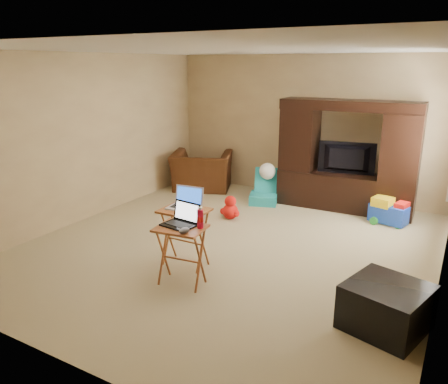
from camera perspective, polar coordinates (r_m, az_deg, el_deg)
The scene contains 19 objects.
floor at distance 5.88m, azimuth 0.97°, elevation -7.01°, with size 5.50×5.50×0.00m, color tan.
ceiling at distance 5.39m, azimuth 1.10°, elevation 18.14°, with size 5.50×5.50×0.00m, color silver.
wall_back at distance 8.00m, azimuth 10.56°, elevation 8.34°, with size 5.00×5.00×0.00m, color tan.
wall_front at distance 3.43m, azimuth -21.49°, elevation -3.31°, with size 5.00×5.00×0.00m, color tan.
wall_left at distance 7.02m, azimuth -17.34°, elevation 6.78°, with size 5.50×5.50×0.00m, color tan.
entertainment_center at distance 7.38m, azimuth 15.77°, elevation 4.54°, with size 2.19×0.55×1.79m, color black.
television at distance 7.34m, azimuth 15.66°, elevation 4.20°, with size 0.91×0.12×0.52m, color black.
recliner at distance 8.40m, azimuth -2.92°, elevation 2.78°, with size 1.10×0.96×0.72m, color #44230E.
child_rocker at distance 7.54m, azimuth 5.22°, elevation 0.73°, with size 0.46×0.52×0.61m, color teal, non-canonical shape.
plush_toy at distance 6.79m, azimuth 0.83°, elevation -2.01°, with size 0.34×0.28×0.38m, color red, non-canonical shape.
push_toy at distance 7.04m, azimuth 20.72°, elevation -2.30°, with size 0.55×0.39×0.41m, color #173CB9, non-canonical shape.
ottoman at distance 4.36m, azimuth 20.41°, elevation -13.87°, with size 0.67×0.67×0.43m, color black.
tray_table_left at distance 5.24m, azimuth -5.10°, elevation -5.94°, with size 0.54×0.43×0.70m, color #AA5C29.
tray_table_right at distance 4.81m, azimuth -5.58°, elevation -8.29°, with size 0.51×0.41×0.67m, color #954D24.
laptop_left at distance 5.12m, azimuth -5.32°, elevation -0.89°, with size 0.37×0.30×0.24m, color #B8B8BD.
laptop_right at distance 4.68m, azimuth -6.00°, elevation -3.05°, with size 0.35×0.29×0.24m, color black.
mouse_left at distance 4.95m, azimuth -3.85°, elevation -2.57°, with size 0.09×0.14×0.06m, color silver.
mouse_right at distance 4.51m, azimuth -5.22°, elevation -5.03°, with size 0.09×0.14×0.06m, color #444348.
water_bottle at distance 4.60m, azimuth -3.12°, elevation -3.54°, with size 0.07×0.07×0.21m, color red.
Camera 1 is at (2.57, -4.74, 2.34)m, focal length 35.00 mm.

